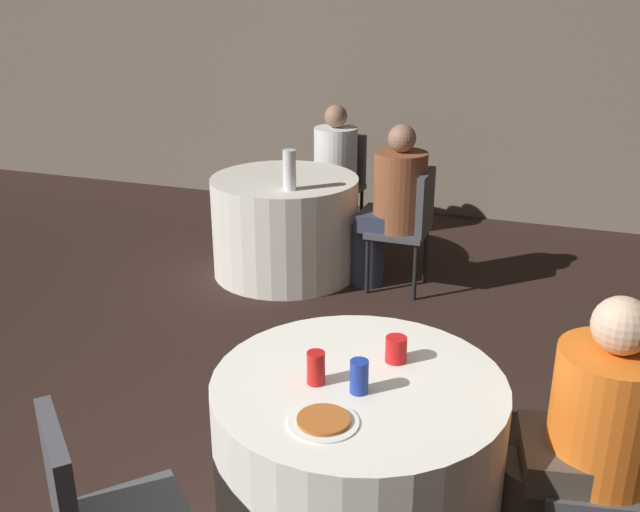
{
  "coord_description": "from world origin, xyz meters",
  "views": [
    {
      "loc": [
        0.84,
        -2.08,
        2.08
      ],
      "look_at": [
        -0.21,
        0.93,
        0.83
      ],
      "focal_mm": 40.0,
      "sensor_mm": 36.0,
      "label": 1
    }
  ],
  "objects_px": {
    "person_white_shirt": "(332,173)",
    "soda_can_red": "(316,368)",
    "chair_near_east": "(627,455)",
    "chair_far_north": "(340,176)",
    "chair_far_east": "(411,219)",
    "table_near": "(357,465)",
    "table_far": "(285,226)",
    "person_floral_shirt": "(391,206)",
    "pizza_plate_near": "(323,421)",
    "person_orange_shirt": "(584,437)",
    "soda_can_blue": "(359,377)",
    "bottle_far": "(289,170)"
  },
  "relations": [
    {
      "from": "person_white_shirt",
      "to": "person_floral_shirt",
      "type": "height_order",
      "value": "person_floral_shirt"
    },
    {
      "from": "table_far",
      "to": "soda_can_blue",
      "type": "xyz_separation_m",
      "value": [
        1.32,
        -2.58,
        0.43
      ]
    },
    {
      "from": "chair_near_east",
      "to": "soda_can_blue",
      "type": "xyz_separation_m",
      "value": [
        -0.91,
        -0.23,
        0.27
      ]
    },
    {
      "from": "person_white_shirt",
      "to": "soda_can_blue",
      "type": "distance_m",
      "value": 3.58
    },
    {
      "from": "chair_far_north",
      "to": "person_white_shirt",
      "type": "bearing_deg",
      "value": 90.0
    },
    {
      "from": "person_white_shirt",
      "to": "person_floral_shirt",
      "type": "relative_size",
      "value": 0.96
    },
    {
      "from": "pizza_plate_near",
      "to": "soda_can_blue",
      "type": "bearing_deg",
      "value": 75.49
    },
    {
      "from": "pizza_plate_near",
      "to": "bottle_far",
      "type": "distance_m",
      "value": 2.75
    },
    {
      "from": "soda_can_blue",
      "to": "bottle_far",
      "type": "bearing_deg",
      "value": 116.84
    },
    {
      "from": "chair_near_east",
      "to": "chair_far_north",
      "type": "xyz_separation_m",
      "value": [
        -2.1,
        3.28,
        0.0
      ]
    },
    {
      "from": "table_far",
      "to": "chair_far_east",
      "type": "height_order",
      "value": "chair_far_east"
    },
    {
      "from": "soda_can_blue",
      "to": "pizza_plate_near",
      "type": "bearing_deg",
      "value": -104.51
    },
    {
      "from": "chair_far_east",
      "to": "bottle_far",
      "type": "relative_size",
      "value": 3.14
    },
    {
      "from": "person_floral_shirt",
      "to": "pizza_plate_near",
      "type": "xyz_separation_m",
      "value": [
        0.46,
        -2.78,
        0.13
      ]
    },
    {
      "from": "chair_far_north",
      "to": "person_floral_shirt",
      "type": "relative_size",
      "value": 0.74
    },
    {
      "from": "person_orange_shirt",
      "to": "pizza_plate_near",
      "type": "bearing_deg",
      "value": 107.4
    },
    {
      "from": "chair_far_east",
      "to": "person_orange_shirt",
      "type": "height_order",
      "value": "person_orange_shirt"
    },
    {
      "from": "person_orange_shirt",
      "to": "soda_can_blue",
      "type": "xyz_separation_m",
      "value": [
        -0.76,
        -0.21,
        0.21
      ]
    },
    {
      "from": "table_near",
      "to": "soda_can_red",
      "type": "relative_size",
      "value": 8.79
    },
    {
      "from": "table_far",
      "to": "bottle_far",
      "type": "xyz_separation_m",
      "value": [
        0.15,
        -0.28,
        0.51
      ]
    },
    {
      "from": "person_orange_shirt",
      "to": "soda_can_blue",
      "type": "height_order",
      "value": "person_orange_shirt"
    },
    {
      "from": "chair_far_east",
      "to": "table_far",
      "type": "bearing_deg",
      "value": 90.0
    },
    {
      "from": "chair_near_east",
      "to": "person_white_shirt",
      "type": "bearing_deg",
      "value": 24.1
    },
    {
      "from": "table_far",
      "to": "person_white_shirt",
      "type": "relative_size",
      "value": 0.95
    },
    {
      "from": "chair_far_east",
      "to": "person_white_shirt",
      "type": "bearing_deg",
      "value": 47.36
    },
    {
      "from": "person_floral_shirt",
      "to": "pizza_plate_near",
      "type": "distance_m",
      "value": 2.82
    },
    {
      "from": "person_white_shirt",
      "to": "soda_can_red",
      "type": "bearing_deg",
      "value": 114.96
    },
    {
      "from": "chair_far_north",
      "to": "table_far",
      "type": "bearing_deg",
      "value": 90.0
    },
    {
      "from": "table_far",
      "to": "chair_far_east",
      "type": "distance_m",
      "value": 0.96
    },
    {
      "from": "chair_near_east",
      "to": "soda_can_red",
      "type": "relative_size",
      "value": 7.11
    },
    {
      "from": "table_far",
      "to": "chair_near_east",
      "type": "height_order",
      "value": "chair_near_east"
    },
    {
      "from": "bottle_far",
      "to": "chair_near_east",
      "type": "bearing_deg",
      "value": -44.86
    },
    {
      "from": "table_near",
      "to": "person_white_shirt",
      "type": "height_order",
      "value": "person_white_shirt"
    },
    {
      "from": "chair_far_east",
      "to": "person_white_shirt",
      "type": "distance_m",
      "value": 1.17
    },
    {
      "from": "chair_far_east",
      "to": "pizza_plate_near",
      "type": "distance_m",
      "value": 2.8
    },
    {
      "from": "chair_far_north",
      "to": "soda_can_blue",
      "type": "distance_m",
      "value": 3.72
    },
    {
      "from": "chair_near_east",
      "to": "person_orange_shirt",
      "type": "height_order",
      "value": "person_orange_shirt"
    },
    {
      "from": "table_far",
      "to": "person_floral_shirt",
      "type": "xyz_separation_m",
      "value": [
        0.8,
        -0.01,
        0.24
      ]
    },
    {
      "from": "table_near",
      "to": "table_far",
      "type": "distance_m",
      "value": 2.82
    },
    {
      "from": "person_orange_shirt",
      "to": "person_floral_shirt",
      "type": "bearing_deg",
      "value": 18.43
    },
    {
      "from": "person_white_shirt",
      "to": "person_orange_shirt",
      "type": "relative_size",
      "value": 1.01
    },
    {
      "from": "person_floral_shirt",
      "to": "chair_far_east",
      "type": "bearing_deg",
      "value": -90.0
    },
    {
      "from": "chair_near_east",
      "to": "chair_far_north",
      "type": "relative_size",
      "value": 1.0
    },
    {
      "from": "table_near",
      "to": "person_orange_shirt",
      "type": "xyz_separation_m",
      "value": [
        0.78,
        0.14,
        0.22
      ]
    },
    {
      "from": "table_near",
      "to": "chair_far_north",
      "type": "xyz_separation_m",
      "value": [
        -1.17,
        3.45,
        0.16
      ]
    },
    {
      "from": "person_floral_shirt",
      "to": "person_orange_shirt",
      "type": "relative_size",
      "value": 1.05
    },
    {
      "from": "table_far",
      "to": "person_orange_shirt",
      "type": "bearing_deg",
      "value": -48.75
    },
    {
      "from": "table_far",
      "to": "chair_far_east",
      "type": "relative_size",
      "value": 1.25
    },
    {
      "from": "table_near",
      "to": "chair_near_east",
      "type": "bearing_deg",
      "value": 10.04
    },
    {
      "from": "chair_far_north",
      "to": "chair_far_east",
      "type": "distance_m",
      "value": 1.26
    }
  ]
}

